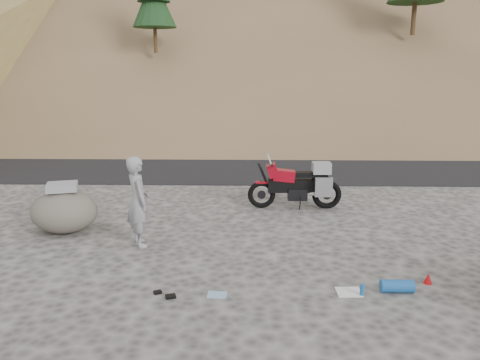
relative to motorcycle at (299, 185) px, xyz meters
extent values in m
plane|color=#423F3D|center=(-1.62, -3.18, -0.60)|extent=(140.00, 140.00, 0.00)
cube|color=black|center=(-1.62, 5.82, -0.60)|extent=(120.00, 7.00, 0.05)
cube|color=brown|center=(0.38, 26.82, 7.40)|extent=(110.00, 51.90, 46.72)
cube|color=brown|center=(0.38, 26.82, 7.70)|extent=(110.00, 43.28, 36.46)
cylinder|color=#332312|center=(-5.62, 10.82, 4.30)|extent=(0.17, 0.17, 1.40)
cone|color=black|center=(-5.62, 10.82, 5.84)|extent=(2.00, 2.00, 2.25)
cylinder|color=#332312|center=(6.38, 11.82, 5.34)|extent=(0.22, 0.22, 1.82)
torus|color=black|center=(-0.94, -0.02, -0.25)|extent=(0.70, 0.14, 0.70)
cylinder|color=black|center=(-0.94, -0.02, -0.25)|extent=(0.21, 0.07, 0.21)
torus|color=black|center=(0.70, 0.01, -0.25)|extent=(0.74, 0.16, 0.74)
cylinder|color=black|center=(0.70, 0.01, -0.25)|extent=(0.23, 0.09, 0.23)
cylinder|color=black|center=(-0.85, -0.01, 0.14)|extent=(0.40, 0.07, 0.86)
cylinder|color=black|center=(-0.71, -0.01, 0.54)|extent=(0.06, 0.66, 0.05)
cube|color=black|center=(-0.15, 0.00, -0.02)|extent=(1.28, 0.28, 0.32)
cube|color=black|center=(-0.04, 0.00, -0.23)|extent=(0.48, 0.33, 0.30)
cube|color=maroon|center=(-0.39, -0.01, 0.25)|extent=(0.56, 0.33, 0.33)
cube|color=maroon|center=(-0.67, -0.01, 0.37)|extent=(0.33, 0.37, 0.37)
cube|color=silver|center=(-0.75, -0.01, 0.65)|extent=(0.13, 0.32, 0.27)
cube|color=black|center=(0.12, 0.00, 0.27)|extent=(0.59, 0.24, 0.13)
cube|color=black|center=(0.52, 0.01, 0.23)|extent=(0.37, 0.20, 0.11)
cube|color=silver|center=(0.57, -0.26, 0.01)|extent=(0.43, 0.13, 0.48)
cube|color=silver|center=(0.56, 0.29, 0.01)|extent=(0.43, 0.13, 0.48)
cube|color=gray|center=(0.54, 0.01, 0.44)|extent=(0.45, 0.37, 0.28)
cube|color=maroon|center=(-0.94, -0.02, 0.07)|extent=(0.32, 0.13, 0.04)
cylinder|color=black|center=(0.02, -0.19, -0.41)|extent=(0.03, 0.22, 0.39)
cylinder|color=silver|center=(0.49, -0.14, -0.18)|extent=(0.48, 0.10, 0.14)
imported|color=gray|center=(-3.42, -2.64, -0.60)|extent=(0.69, 0.78, 1.80)
ellipsoid|color=#514D45|center=(-5.20, -1.91, -0.14)|extent=(1.49, 1.30, 0.91)
cube|color=gray|center=(-5.20, -1.91, 0.40)|extent=(0.76, 0.66, 0.18)
cube|color=white|center=(0.34, -4.62, -0.59)|extent=(0.39, 0.35, 0.01)
cylinder|color=#1A579E|center=(1.09, -4.59, -0.50)|extent=(0.51, 0.21, 0.20)
cylinder|color=#1A579E|center=(0.51, -4.73, -0.51)|extent=(0.07, 0.07, 0.19)
cone|color=red|center=(1.69, -4.27, -0.51)|extent=(0.18, 0.18, 0.18)
cube|color=black|center=(-2.43, -4.86, -0.58)|extent=(0.18, 0.16, 0.04)
cube|color=black|center=(-2.66, -4.73, -0.58)|extent=(0.15, 0.14, 0.04)
cube|color=#82AAC9|center=(-1.73, -4.76, -0.59)|extent=(0.31, 0.23, 0.01)
camera|label=1|loc=(-1.21, -11.39, 2.79)|focal=35.00mm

